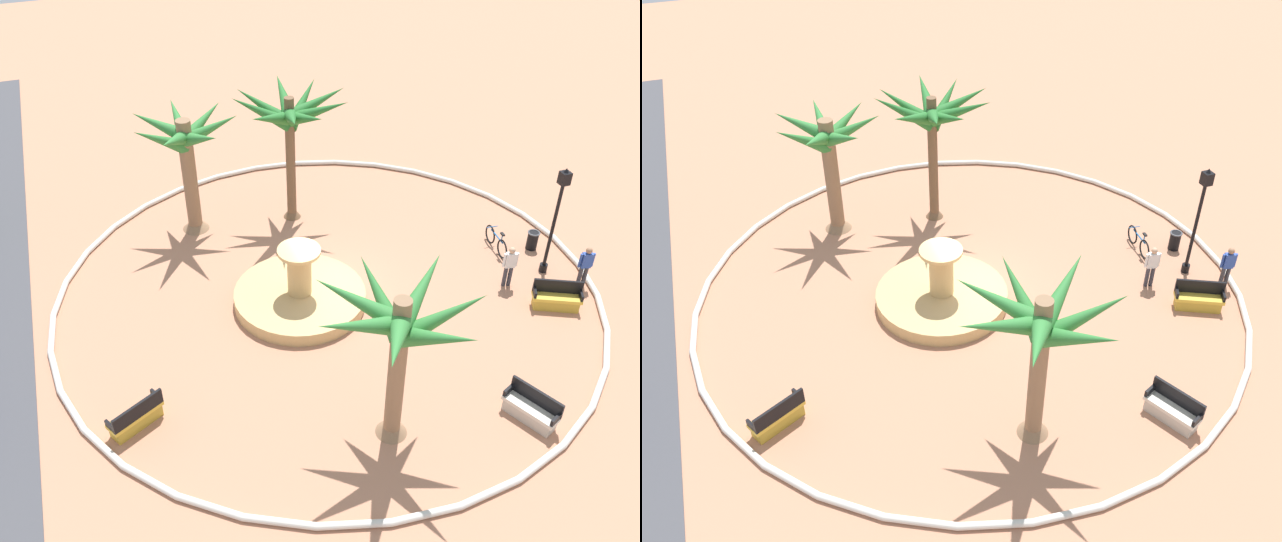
{
  "view_description": "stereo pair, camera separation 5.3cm",
  "coord_description": "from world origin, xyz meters",
  "views": [
    {
      "loc": [
        -17.54,
        6.75,
        15.03
      ],
      "look_at": [
        -0.07,
        0.34,
        1.0
      ],
      "focal_mm": 38.99,
      "sensor_mm": 36.0,
      "label": 1
    },
    {
      "loc": [
        -17.56,
        6.7,
        15.03
      ],
      "look_at": [
        -0.07,
        0.34,
        1.0
      ],
      "focal_mm": 38.99,
      "sensor_mm": 36.0,
      "label": 2
    }
  ],
  "objects": [
    {
      "name": "palm_tree_by_curb",
      "position": [
        -6.39,
        0.62,
        3.7
      ],
      "size": [
        4.31,
        4.49,
        4.95
      ],
      "color": "#8E6B4C",
      "rests_on": "ground"
    },
    {
      "name": "lamppost",
      "position": [
        -1.58,
        -7.64,
        2.44
      ],
      "size": [
        0.32,
        0.32,
        4.17
      ],
      "color": "black",
      "rests_on": "ground"
    },
    {
      "name": "trash_bin",
      "position": [
        -0.22,
        -8.06,
        0.39
      ],
      "size": [
        0.46,
        0.46,
        0.73
      ],
      "color": "black",
      "rests_on": "ground"
    },
    {
      "name": "palm_tree_near_fountain",
      "position": [
        5.47,
        3.48,
        3.46
      ],
      "size": [
        4.07,
        4.02,
        4.82
      ],
      "color": "#8E6B4C",
      "rests_on": "ground"
    },
    {
      "name": "fountain",
      "position": [
        -0.24,
        1.12,
        0.31
      ],
      "size": [
        4.45,
        4.45,
        2.18
      ],
      "color": "tan",
      "rests_on": "ground"
    },
    {
      "name": "ground_plane",
      "position": [
        0.0,
        0.0,
        0.0
      ],
      "size": [
        80.0,
        80.0,
        0.0
      ],
      "primitive_type": "plane",
      "color": "tan"
    },
    {
      "name": "palm_tree_mid_plaza",
      "position": [
        4.94,
        -0.35,
        4.28
      ],
      "size": [
        4.62,
        4.46,
        5.31
      ],
      "color": "brown",
      "rests_on": "ground"
    },
    {
      "name": "plaza_curb",
      "position": [
        0.0,
        0.0,
        0.1
      ],
      "size": [
        18.59,
        18.59,
        0.2
      ],
      "primitive_type": "torus",
      "color": "silver",
      "rests_on": "ground"
    },
    {
      "name": "bench_east",
      "position": [
        -3.8,
        7.08,
        0.35
      ],
      "size": [
        1.19,
        1.65,
        1.0
      ],
      "color": "gold",
      "rests_on": "ground"
    },
    {
      "name": "bench_north",
      "position": [
        -7.31,
        -3.24,
        0.35
      ],
      "size": [
        1.67,
        1.1,
        1.0
      ],
      "color": "beige",
      "rests_on": "ground"
    },
    {
      "name": "person_cyclist_photo",
      "position": [
        -1.83,
        -5.95,
        0.89
      ],
      "size": [
        0.27,
        0.52,
        1.6
      ],
      "color": "#33333D",
      "rests_on": "ground"
    },
    {
      "name": "bench_west",
      "position": [
        -3.44,
        -6.83,
        0.35
      ],
      "size": [
        1.17,
        1.65,
        1.0
      ],
      "color": "gold",
      "rests_on": "ground"
    },
    {
      "name": "person_cyclist_helmet",
      "position": [
        -2.77,
        -8.35,
        0.91
      ],
      "size": [
        0.28,
        0.52,
        1.63
      ],
      "color": "#33333D",
      "rests_on": "ground"
    },
    {
      "name": "bicycle_red_frame",
      "position": [
        0.17,
        -6.75,
        0.38
      ],
      "size": [
        1.72,
        0.44,
        0.94
      ],
      "color": "black",
      "rests_on": "ground"
    }
  ]
}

